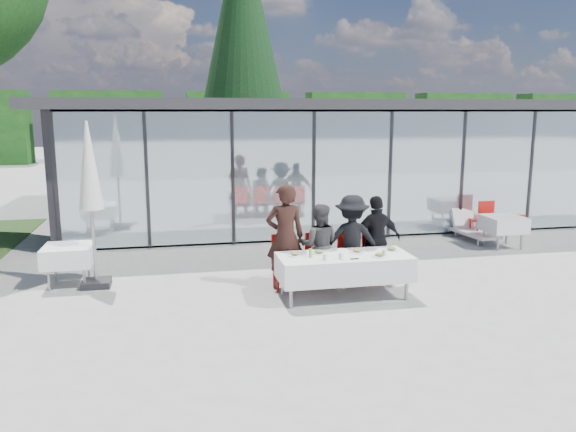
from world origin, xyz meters
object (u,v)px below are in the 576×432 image
Objects in this scene: spare_chair_b at (483,217)px; spare_chair_a at (511,212)px; diner_c at (352,240)px; diner_chair_c at (350,255)px; diner_a at (285,237)px; dining_table at (344,267)px; lounger at (472,229)px; diner_b at (319,246)px; conifer_tree at (243,35)px; spare_table_left at (68,256)px; spare_table_right at (503,224)px; diner_d at (376,240)px; juice_bottle at (311,253)px; plate_c at (357,251)px; plate_extra at (379,255)px; diner_chair_a at (285,259)px; diner_chair_d at (375,254)px; plate_a at (295,254)px; plate_d at (392,249)px; diner_chair_b at (318,257)px; market_umbrella at (90,178)px; plate_b at (319,252)px.

spare_chair_a is at bearing 27.47° from spare_chair_b.
diner_c is 1.71× the size of diner_chair_c.
dining_table is at bearing 141.87° from diner_a.
lounger is at bearing 39.25° from dining_table.
diner_chair_c reaches higher than lounger.
conifer_tree reaches higher than diner_b.
spare_table_left and spare_table_right have the same top height.
diner_d reaches higher than juice_bottle.
diner_c is at bearing 179.92° from diner_a.
plate_c is 1.83× the size of juice_bottle.
diner_chair_a is at bearing 145.88° from plate_extra.
diner_chair_d is at bearing -141.41° from lounger.
diner_b is at bearing 132.68° from plate_c.
diner_chair_c is 0.09× the size of conifer_tree.
plate_c is at bearing 153.47° from diner_a.
diner_d is 0.81m from plate_c.
diner_c reaches higher than spare_chair_a.
conifer_tree is at bearing 86.49° from plate_a.
dining_table reaches higher than spare_table_right.
diner_chair_d is (0.48, 0.00, 0.00)m from diner_chair_c.
plate_c is 0.63m from plate_d.
diner_chair_c is (0.62, 0.00, 0.00)m from diner_chair_b.
juice_bottle reaches higher than spare_table_right.
diner_chair_a is 3.98m from spare_table_left.
spare_chair_a is at bearing 29.66° from diner_chair_b.
plate_c is 0.28× the size of spare_chair_b.
dining_table is 0.83m from diner_chair_c.
diner_a is at bearing -160.10° from spare_table_right.
diner_chair_b is at bearing -12.01° from spare_table_left.
diner_chair_d is 0.88m from plate_c.
plate_a is 6.41m from lounger.
diner_c is at bearing 62.82° from dining_table.
diner_chair_b reaches higher than plate_d.
diner_a is 1.96× the size of diner_chair_c.
diner_d is at bearing -6.49° from diner_chair_c.
market_umbrella is 0.29× the size of conifer_tree.
plate_extra is at bearing -137.35° from spare_chair_b.
lounger is (4.75, 2.92, -0.28)m from diner_chair_b.
diner_chair_a is 0.70× the size of lounger.
diner_chair_c is 5.06m from lounger.
diner_a is 1.96× the size of diner_chair_b.
plate_d is (0.55, -0.57, -0.06)m from diner_c.
diner_a is 1.73m from diner_d.
diner_chair_b is at bearing 151.61° from plate_d.
diner_b reaches higher than diner_chair_c.
dining_table is at bearing -40.16° from diner_chair_a.
diner_chair_c is 5.31m from spare_chair_b.
plate_a is 0.32× the size of spare_table_left.
plate_b is 0.68m from plate_c.
diner_b reaches higher than spare_chair_b.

